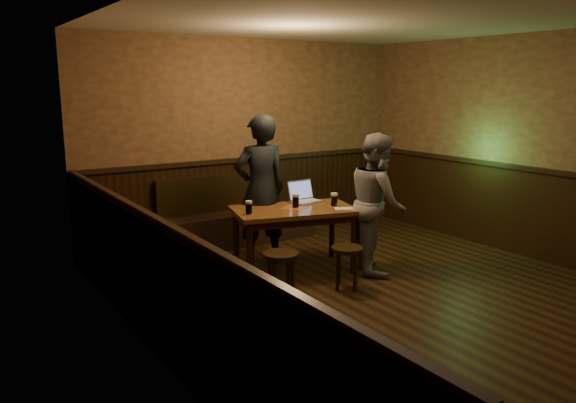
% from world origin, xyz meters
% --- Properties ---
extents(room, '(5.04, 6.04, 2.84)m').
position_xyz_m(room, '(0.00, 0.22, 1.20)').
color(room, black).
rests_on(room, ground).
extents(bench, '(2.20, 0.50, 0.95)m').
position_xyz_m(bench, '(-0.36, 2.75, 0.31)').
color(bench, black).
rests_on(bench, ground).
extents(pub_table, '(1.56, 1.13, 0.76)m').
position_xyz_m(pub_table, '(-0.36, 1.32, 0.65)').
color(pub_table, '#5C301A').
rests_on(pub_table, ground).
extents(stool_left, '(0.48, 0.48, 0.50)m').
position_xyz_m(stool_left, '(-0.99, 0.62, 0.40)').
color(stool_left, black).
rests_on(stool_left, ground).
extents(stool_right, '(0.36, 0.36, 0.46)m').
position_xyz_m(stool_right, '(-0.22, 0.49, 0.37)').
color(stool_right, black).
rests_on(stool_right, ground).
extents(pint_left, '(0.10, 0.10, 0.16)m').
position_xyz_m(pint_left, '(-0.95, 1.33, 0.83)').
color(pint_left, '#A81814').
rests_on(pint_left, pub_table).
extents(pint_mid, '(0.11, 0.11, 0.17)m').
position_xyz_m(pint_mid, '(-0.33, 1.33, 0.84)').
color(pint_mid, '#A81814').
rests_on(pint_mid, pub_table).
extents(pint_right, '(0.11, 0.11, 0.16)m').
position_xyz_m(pint_right, '(0.09, 1.14, 0.84)').
color(pint_right, '#A81814').
rests_on(pint_right, pub_table).
extents(laptop, '(0.38, 0.31, 0.26)m').
position_xyz_m(laptop, '(-0.05, 1.57, 0.82)').
color(laptop, silver).
rests_on(laptop, pub_table).
extents(menu, '(0.27, 0.24, 0.00)m').
position_xyz_m(menu, '(0.12, 0.98, 0.76)').
color(menu, silver).
rests_on(menu, pub_table).
extents(person_suit, '(0.73, 0.53, 1.83)m').
position_xyz_m(person_suit, '(-0.54, 1.79, 0.91)').
color(person_suit, black).
rests_on(person_suit, ground).
extents(person_grey, '(0.92, 0.99, 1.63)m').
position_xyz_m(person_grey, '(0.47, 0.81, 0.82)').
color(person_grey, gray).
rests_on(person_grey, ground).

